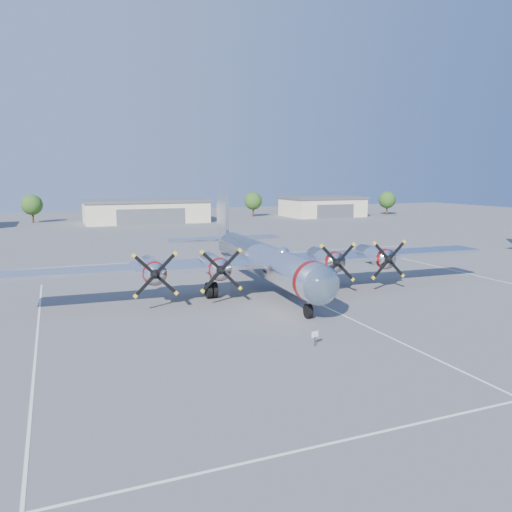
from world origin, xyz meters
name	(u,v)px	position (x,y,z in m)	size (l,w,h in m)	color
ground	(308,298)	(0.00, 0.00, 0.00)	(260.00, 260.00, 0.00)	#545456
parking_lines	(317,303)	(0.00, -1.75, 0.01)	(60.00, 50.08, 0.01)	silver
hangar_center	(146,211)	(0.00, 81.96, 2.71)	(28.60, 14.60, 5.40)	beige
hangar_east	(322,206)	(48.00, 81.96, 2.71)	(20.60, 14.60, 5.40)	beige
tree_west	(32,205)	(-25.00, 90.00, 4.22)	(4.80, 4.80, 6.64)	#382619
tree_east	(253,201)	(30.00, 88.00, 4.22)	(4.80, 4.80, 6.64)	#382619
tree_far_east	(387,200)	(68.00, 80.00, 4.22)	(4.80, 4.80, 6.64)	#382619
main_bomber_b29	(260,289)	(-2.43, 5.07, 0.00)	(45.44, 31.08, 10.05)	white
info_placard	(315,336)	(-5.56, -11.42, 0.70)	(0.52, 0.14, 0.99)	black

